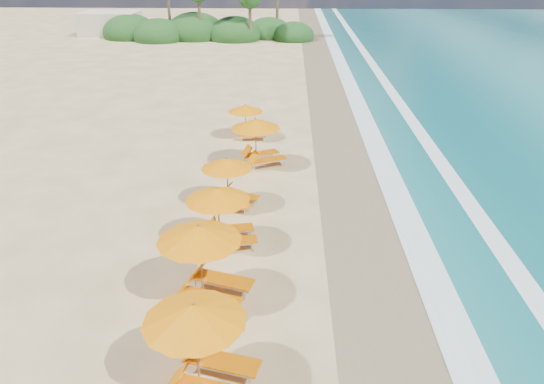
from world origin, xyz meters
TOP-DOWN VIEW (x-y plane):
  - ground at (0.00, 0.00)m, footprint 160.00×160.00m
  - wet_sand at (4.00, 0.00)m, footprint 4.00×160.00m
  - surf_foam at (6.70, 0.00)m, footprint 4.00×160.00m
  - station_0 at (-1.34, -8.89)m, footprint 3.17×3.06m
  - station_1 at (-1.81, -5.31)m, footprint 3.34×3.25m
  - station_2 at (-1.69, -2.06)m, footprint 2.90×2.78m
  - station_3 at (-1.77, 1.11)m, footprint 2.82×2.78m
  - station_4 at (-0.83, 5.77)m, footprint 3.31×3.29m
  - station_5 at (-1.69, 9.73)m, footprint 2.37×2.23m
  - treeline at (-9.94, 45.51)m, footprint 25.80×8.80m
  - beach_building at (-22.00, 48.00)m, footprint 7.00×5.00m

SIDE VIEW (x-z plane):
  - ground at x=0.00m, z-range 0.00..0.00m
  - wet_sand at x=4.00m, z-range 0.00..0.01m
  - surf_foam at x=6.70m, z-range 0.02..0.03m
  - treeline at x=-9.94m, z-range -3.87..5.86m
  - station_5 at x=-1.69m, z-range 0.12..2.18m
  - station_3 at x=-1.77m, z-range 0.13..2.33m
  - station_2 at x=-1.69m, z-range 0.14..2.53m
  - beach_building at x=-22.00m, z-range 0.00..2.80m
  - station_4 at x=-0.83m, z-range 0.15..2.67m
  - station_0 at x=-1.34m, z-range 0.15..2.72m
  - station_1 at x=-1.81m, z-range 0.16..2.80m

